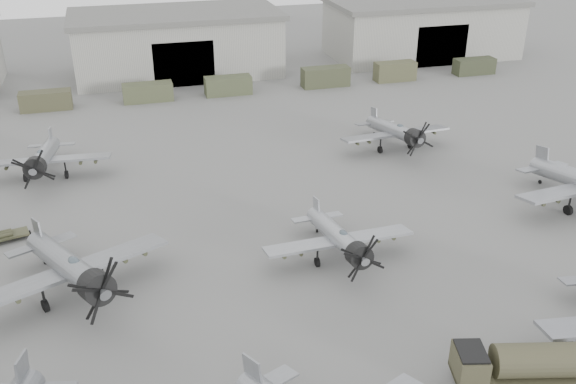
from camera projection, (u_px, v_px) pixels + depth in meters
name	position (u px, v px, depth m)	size (l,w,h in m)	color
ground	(305.00, 342.00, 39.09)	(220.00, 220.00, 0.00)	slate
hangar_center	(177.00, 43.00, 90.66)	(29.00, 14.80, 8.70)	#9D9D93
hangar_right	(422.00, 27.00, 99.87)	(29.00, 14.80, 8.70)	#9D9D93
support_truck_2	(46.00, 101.00, 77.52)	(6.04, 2.20, 2.28)	#3F3F29
support_truck_3	(148.00, 92.00, 80.46)	(6.19, 2.20, 2.29)	#454A30
support_truck_4	(228.00, 86.00, 82.93)	(6.01, 2.20, 2.37)	#42492F
support_truck_5	(325.00, 77.00, 86.10)	(6.42, 2.20, 2.61)	#3B4029
support_truck_6	(395.00, 71.00, 88.56)	(5.66, 2.20, 2.59)	#494A30
support_truck_7	(474.00, 66.00, 91.63)	(5.84, 2.20, 2.23)	#333925
aircraft_mid_1	(72.00, 269.00, 41.87)	(13.26, 12.02, 5.42)	gray
aircraft_mid_2	(340.00, 239.00, 46.16)	(11.16, 10.04, 4.47)	#9B9FA4
aircraft_far_0	(43.00, 158.00, 58.93)	(12.22, 10.99, 4.87)	gray
aircraft_far_1	(397.00, 132.00, 65.32)	(11.67, 10.50, 4.65)	gray
fuel_tanker	(517.00, 363.00, 35.05)	(7.38, 3.95, 2.71)	#42402B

